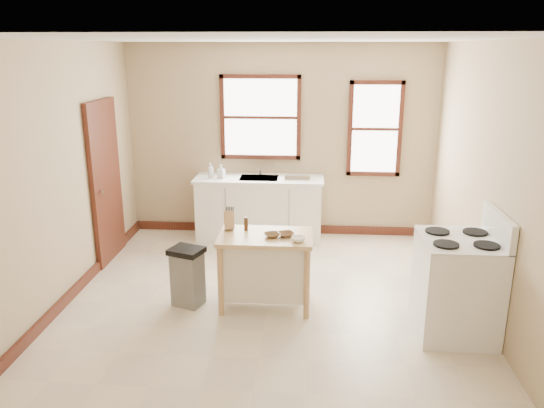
{
  "coord_description": "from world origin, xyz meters",
  "views": [
    {
      "loc": [
        0.43,
        -5.19,
        2.73
      ],
      "look_at": [
        0.02,
        0.4,
        1.06
      ],
      "focal_mm": 35.0,
      "sensor_mm": 36.0,
      "label": 1
    }
  ],
  "objects": [
    {
      "name": "pepper_grinder",
      "position": [
        -0.25,
        0.21,
        0.89
      ],
      "size": [
        0.06,
        0.06,
        0.15
      ],
      "primitive_type": "cylinder",
      "rotation": [
        0.0,
        0.0,
        0.38
      ],
      "color": "#402411",
      "rests_on": "kitchen_island"
    },
    {
      "name": "dish_rack",
      "position": [
        0.25,
        2.16,
        0.97
      ],
      "size": [
        0.45,
        0.4,
        0.09
      ],
      "primitive_type": null,
      "rotation": [
        0.0,
        0.0,
        -0.38
      ],
      "color": "silver",
      "rests_on": "sink_counter"
    },
    {
      "name": "window_side",
      "position": [
        1.35,
        2.48,
        1.6
      ],
      "size": [
        0.77,
        0.06,
        1.37
      ],
      "primitive_type": null,
      "color": "#3F1711",
      "rests_on": "wall_back"
    },
    {
      "name": "knife_block",
      "position": [
        -0.43,
        0.22,
        0.92
      ],
      "size": [
        0.12,
        0.12,
        0.2
      ],
      "primitive_type": null,
      "rotation": [
        0.0,
        0.0,
        0.27
      ],
      "color": "#DEA974",
      "rests_on": "kitchen_island"
    },
    {
      "name": "kitchen_island",
      "position": [
        -0.02,
        0.08,
        0.41
      ],
      "size": [
        1.0,
        0.64,
        0.82
      ],
      "primitive_type": null,
      "rotation": [
        0.0,
        0.0,
        0.0
      ],
      "color": "tan",
      "rests_on": "ground"
    },
    {
      "name": "door_left",
      "position": [
        -2.21,
        1.3,
        1.05
      ],
      "size": [
        0.06,
        0.9,
        2.1
      ],
      "primitive_type": "cube",
      "color": "#3F1711",
      "rests_on": "ground"
    },
    {
      "name": "ceiling",
      "position": [
        0.0,
        0.0,
        2.8
      ],
      "size": [
        5.0,
        5.0,
        0.0
      ],
      "primitive_type": "plane",
      "rotation": [
        3.14,
        0.0,
        0.0
      ],
      "color": "white",
      "rests_on": "ground"
    },
    {
      "name": "bowl_a",
      "position": [
        0.05,
        0.02,
        0.84
      ],
      "size": [
        0.22,
        0.22,
        0.04
      ],
      "primitive_type": "imported",
      "rotation": [
        0.0,
        0.0,
        0.38
      ],
      "color": "brown",
      "rests_on": "kitchen_island"
    },
    {
      "name": "wall_right",
      "position": [
        2.25,
        0.0,
        1.4
      ],
      "size": [
        0.04,
        5.0,
        2.8
      ],
      "primitive_type": "cube",
      "color": "tan",
      "rests_on": "ground"
    },
    {
      "name": "sink_counter",
      "position": [
        -0.3,
        2.2,
        0.46
      ],
      "size": [
        1.86,
        0.62,
        0.92
      ],
      "primitive_type": null,
      "color": "white",
      "rests_on": "ground"
    },
    {
      "name": "gas_stove",
      "position": [
        1.88,
        -0.35,
        0.62
      ],
      "size": [
        0.78,
        0.8,
        1.25
      ],
      "primitive_type": null,
      "color": "white",
      "rests_on": "ground"
    },
    {
      "name": "baseboard_left",
      "position": [
        -2.22,
        0.0,
        0.06
      ],
      "size": [
        0.04,
        5.0,
        0.12
      ],
      "primitive_type": "cube",
      "color": "#3F1711",
      "rests_on": "ground"
    },
    {
      "name": "soap_bottle_a",
      "position": [
        -0.99,
        2.14,
        1.03
      ],
      "size": [
        0.1,
        0.1,
        0.22
      ],
      "primitive_type": "imported",
      "rotation": [
        0.0,
        0.0,
        -0.17
      ],
      "color": "#B2B2B2",
      "rests_on": "sink_counter"
    },
    {
      "name": "floor",
      "position": [
        0.0,
        0.0,
        0.0
      ],
      "size": [
        5.0,
        5.0,
        0.0
      ],
      "primitive_type": "plane",
      "color": "beige",
      "rests_on": "ground"
    },
    {
      "name": "trash_bin",
      "position": [
        -0.87,
        0.03,
        0.33
      ],
      "size": [
        0.42,
        0.38,
        0.66
      ],
      "primitive_type": null,
      "rotation": [
        0.0,
        0.0,
        -0.34
      ],
      "color": "slate",
      "rests_on": "ground"
    },
    {
      "name": "bowl_c",
      "position": [
        0.33,
        -0.09,
        0.84
      ],
      "size": [
        0.19,
        0.19,
        0.05
      ],
      "primitive_type": "imported",
      "rotation": [
        0.0,
        0.0,
        0.34
      ],
      "color": "white",
      "rests_on": "kitchen_island"
    },
    {
      "name": "soap_bottle_b",
      "position": [
        -0.84,
        2.14,
        1.02
      ],
      "size": [
        0.11,
        0.11,
        0.2
      ],
      "primitive_type": "imported",
      "rotation": [
        0.0,
        0.0,
        -0.28
      ],
      "color": "#B2B2B2",
      "rests_on": "sink_counter"
    },
    {
      "name": "wall_left",
      "position": [
        -2.25,
        0.0,
        1.4
      ],
      "size": [
        0.04,
        5.0,
        2.8
      ],
      "primitive_type": "cube",
      "color": "tan",
      "rests_on": "ground"
    },
    {
      "name": "wall_back",
      "position": [
        0.0,
        2.5,
        1.4
      ],
      "size": [
        4.5,
        0.04,
        2.8
      ],
      "primitive_type": "cube",
      "color": "tan",
      "rests_on": "ground"
    },
    {
      "name": "faucet",
      "position": [
        -0.3,
        2.38,
        1.03
      ],
      "size": [
        0.03,
        0.03,
        0.22
      ],
      "primitive_type": "cylinder",
      "color": "silver",
      "rests_on": "sink_counter"
    },
    {
      "name": "bowl_b",
      "position": [
        0.2,
        0.06,
        0.84
      ],
      "size": [
        0.22,
        0.22,
        0.04
      ],
      "primitive_type": "imported",
      "rotation": [
        0.0,
        0.0,
        0.42
      ],
      "color": "brown",
      "rests_on": "kitchen_island"
    },
    {
      "name": "window_main",
      "position": [
        -0.3,
        2.48,
        1.75
      ],
      "size": [
        1.17,
        0.06,
        1.22
      ],
      "primitive_type": null,
      "color": "#3F1711",
      "rests_on": "wall_back"
    },
    {
      "name": "baseboard_back",
      "position": [
        0.0,
        2.47,
        0.06
      ],
      "size": [
        4.5,
        0.04,
        0.12
      ],
      "primitive_type": "cube",
      "color": "#3F1711",
      "rests_on": "ground"
    }
  ]
}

